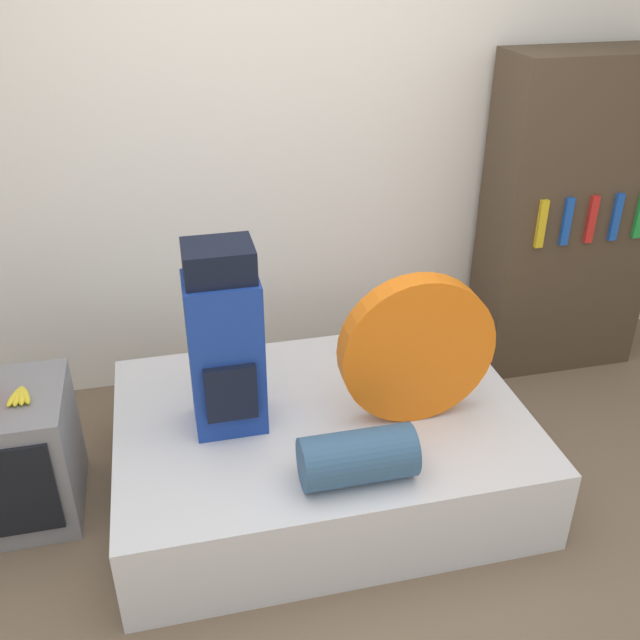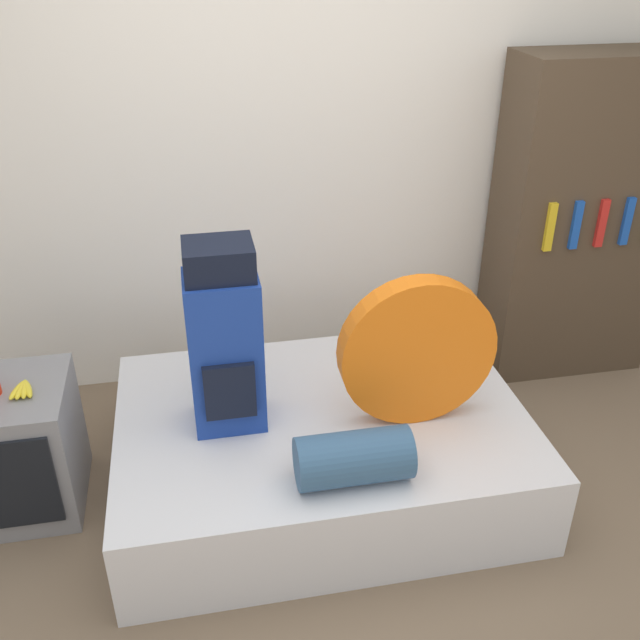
# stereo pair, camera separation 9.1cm
# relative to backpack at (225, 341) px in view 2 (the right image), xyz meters

# --- Properties ---
(ground_plane) EXTENTS (16.00, 16.00, 0.00)m
(ground_plane) POSITION_rel_backpack_xyz_m (0.38, -0.67, -0.76)
(ground_plane) COLOR brown
(wall_back) EXTENTS (8.00, 0.05, 2.60)m
(wall_back) POSITION_rel_backpack_xyz_m (0.38, 0.99, 0.54)
(wall_back) COLOR white
(wall_back) RESTS_ON ground_plane
(bed) EXTENTS (1.72, 1.22, 0.38)m
(bed) POSITION_rel_backpack_xyz_m (0.39, -0.03, -0.57)
(bed) COLOR silver
(bed) RESTS_ON ground_plane
(backpack) EXTENTS (0.28, 0.27, 0.79)m
(backpack) POSITION_rel_backpack_xyz_m (0.00, 0.00, 0.00)
(backpack) COLOR navy
(backpack) RESTS_ON bed
(tent_bag) EXTENTS (0.64, 0.10, 0.64)m
(tent_bag) POSITION_rel_backpack_xyz_m (0.75, -0.12, -0.06)
(tent_bag) COLOR orange
(tent_bag) RESTS_ON bed
(sleeping_roll) EXTENTS (0.43, 0.20, 0.20)m
(sleeping_roll) POSITION_rel_backpack_xyz_m (0.42, -0.45, -0.28)
(sleeping_roll) COLOR #33567A
(sleeping_roll) RESTS_ON bed
(television) EXTENTS (0.48, 0.51, 0.57)m
(television) POSITION_rel_backpack_xyz_m (-0.89, 0.10, -0.48)
(television) COLOR gray
(television) RESTS_ON ground_plane
(banana_bunch) EXTENTS (0.11, 0.14, 0.03)m
(banana_bunch) POSITION_rel_backpack_xyz_m (-0.80, 0.08, -0.18)
(banana_bunch) COLOR yellow
(banana_bunch) RESTS_ON television
(bookshelf) EXTENTS (0.85, 0.40, 1.68)m
(bookshelf) POSITION_rel_backpack_xyz_m (1.89, 0.73, 0.08)
(bookshelf) COLOR #473828
(bookshelf) RESTS_ON ground_plane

